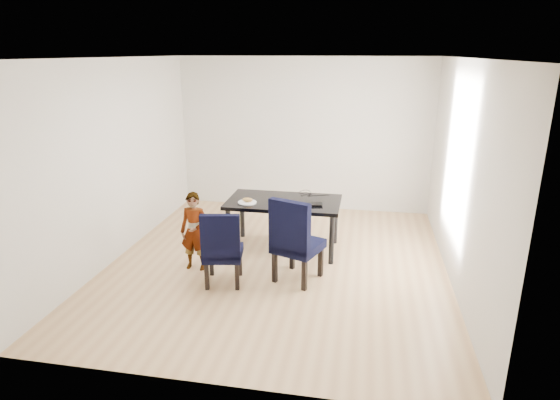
% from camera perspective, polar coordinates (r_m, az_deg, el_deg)
% --- Properties ---
extents(floor, '(4.50, 5.00, 0.01)m').
position_cam_1_polar(floor, '(6.47, -0.33, -7.77)').
color(floor, tan).
rests_on(floor, ground).
extents(ceiling, '(4.50, 5.00, 0.01)m').
position_cam_1_polar(ceiling, '(5.84, -0.37, 17.01)').
color(ceiling, white).
rests_on(ceiling, wall_back).
extents(wall_back, '(4.50, 0.01, 2.70)m').
position_cam_1_polar(wall_back, '(8.43, 2.88, 7.93)').
color(wall_back, silver).
rests_on(wall_back, ground).
extents(wall_front, '(4.50, 0.01, 2.70)m').
position_cam_1_polar(wall_front, '(3.70, -7.68, -5.12)').
color(wall_front, white).
rests_on(wall_front, ground).
extents(wall_left, '(0.01, 5.00, 2.70)m').
position_cam_1_polar(wall_left, '(6.79, -19.44, 4.57)').
color(wall_left, silver).
rests_on(wall_left, ground).
extents(wall_right, '(0.01, 5.00, 2.70)m').
position_cam_1_polar(wall_right, '(6.02, 21.26, 2.78)').
color(wall_right, white).
rests_on(wall_right, ground).
extents(dining_table, '(1.60, 0.90, 0.75)m').
position_cam_1_polar(dining_table, '(6.77, 0.46, -3.08)').
color(dining_table, black).
rests_on(dining_table, floor).
extents(chair_left, '(0.54, 0.56, 0.97)m').
position_cam_1_polar(chair_left, '(5.81, -6.96, -5.66)').
color(chair_left, black).
rests_on(chair_left, floor).
extents(chair_right, '(0.69, 0.70, 1.10)m').
position_cam_1_polar(chair_right, '(5.83, 2.25, -4.73)').
color(chair_right, black).
rests_on(chair_right, floor).
extents(child, '(0.39, 0.25, 1.05)m').
position_cam_1_polar(child, '(6.23, -10.37, -3.79)').
color(child, '#FF5615').
rests_on(child, floor).
extents(plate, '(0.27, 0.27, 0.01)m').
position_cam_1_polar(plate, '(6.56, -4.02, -0.28)').
color(plate, white).
rests_on(plate, dining_table).
extents(sandwich, '(0.17, 0.11, 0.06)m').
position_cam_1_polar(sandwich, '(6.54, -3.99, 0.03)').
color(sandwich, '#A6793B').
rests_on(sandwich, plate).
extents(laptop, '(0.39, 0.29, 0.03)m').
position_cam_1_polar(laptop, '(6.50, 3.63, -0.38)').
color(laptop, black).
rests_on(laptop, dining_table).
extents(cable_tangle, '(0.21, 0.21, 0.01)m').
position_cam_1_polar(cable_tangle, '(6.90, 3.23, 0.62)').
color(cable_tangle, black).
rests_on(cable_tangle, dining_table).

